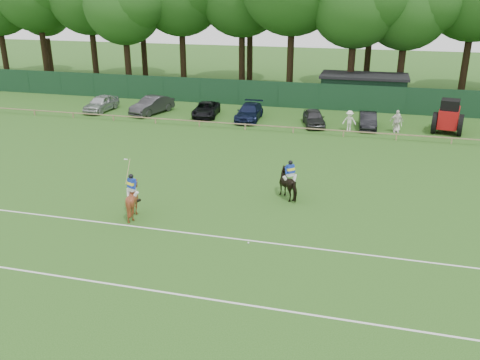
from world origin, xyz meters
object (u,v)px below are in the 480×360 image
(suv_black, at_px, (206,109))
(estate_black, at_px, (368,120))
(horse_chestnut, at_px, (133,200))
(utility_shed, at_px, (363,90))
(horse_dark, at_px, (290,184))
(sedan_silver, at_px, (101,103))
(spectator_left, at_px, (349,121))
(spectator_right, at_px, (397,123))
(polo_ball, at_px, (248,243))
(spectator_mid, at_px, (397,121))
(hatch_grey, at_px, (314,118))
(sedan_navy, at_px, (249,112))
(tractor, at_px, (449,117))
(sedan_grey, at_px, (152,105))

(suv_black, xyz_separation_m, estate_black, (14.34, -0.53, 0.03))
(horse_chestnut, height_order, utility_shed, utility_shed)
(horse_dark, bearing_deg, utility_shed, -139.86)
(sedan_silver, distance_m, spectator_left, 23.17)
(spectator_right, distance_m, polo_ball, 22.92)
(spectator_mid, bearing_deg, hatch_grey, 161.55)
(estate_black, xyz_separation_m, polo_ball, (-4.71, -22.42, -0.60))
(horse_dark, relative_size, spectator_left, 1.14)
(horse_chestnut, height_order, suv_black, horse_chestnut)
(utility_shed, bearing_deg, horse_chestnut, -109.24)
(estate_black, height_order, polo_ball, estate_black)
(suv_black, xyz_separation_m, utility_shed, (13.60, 8.36, 0.91))
(sedan_navy, xyz_separation_m, tractor, (16.48, 0.05, 0.59))
(horse_chestnut, xyz_separation_m, tractor, (17.43, 21.16, 0.42))
(sedan_navy, distance_m, spectator_mid, 12.51)
(horse_dark, distance_m, horse_chestnut, 8.58)
(polo_ball, bearing_deg, sedan_navy, 103.70)
(sedan_silver, height_order, estate_black, sedan_silver)
(hatch_grey, bearing_deg, spectator_mid, -18.58)
(horse_chestnut, distance_m, estate_black, 23.73)
(spectator_left, bearing_deg, sedan_navy, 166.81)
(sedan_grey, xyz_separation_m, spectator_left, (18.09, -1.62, 0.06))
(estate_black, bearing_deg, horse_chestnut, -121.78)
(horse_dark, xyz_separation_m, spectator_mid, (6.06, 15.70, 0.10))
(sedan_silver, bearing_deg, sedan_navy, 3.66)
(hatch_grey, distance_m, spectator_mid, 6.71)
(sedan_grey, bearing_deg, suv_black, 19.62)
(sedan_silver, distance_m, estate_black, 24.57)
(sedan_silver, xyz_separation_m, spectator_left, (23.13, -1.27, 0.10))
(horse_chestnut, height_order, hatch_grey, horse_chestnut)
(spectator_left, xyz_separation_m, utility_shed, (0.70, 10.25, 0.69))
(spectator_left, bearing_deg, sedan_grey, 171.53)
(sedan_silver, relative_size, polo_ball, 48.81)
(sedan_silver, relative_size, spectator_left, 2.60)
(spectator_left, bearing_deg, horse_dark, -102.22)
(estate_black, height_order, utility_shed, utility_shed)
(horse_dark, xyz_separation_m, horse_chestnut, (-7.35, -4.42, 0.06))
(sedan_grey, distance_m, spectator_mid, 21.82)
(sedan_grey, xyz_separation_m, utility_shed, (18.79, 8.63, 0.75))
(estate_black, xyz_separation_m, spectator_left, (-1.44, -1.36, 0.20))
(estate_black, distance_m, polo_ball, 22.92)
(spectator_mid, height_order, spectator_right, spectator_mid)
(sedan_silver, height_order, polo_ball, sedan_silver)
(suv_black, xyz_separation_m, spectator_right, (16.68, -1.15, 0.15))
(sedan_grey, bearing_deg, spectator_left, 11.51)
(spectator_left, height_order, utility_shed, utility_shed)
(sedan_grey, height_order, suv_black, sedan_grey)
(horse_chestnut, height_order, tractor, tractor)
(horse_dark, height_order, spectator_right, horse_dark)
(sedan_grey, distance_m, spectator_left, 18.17)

